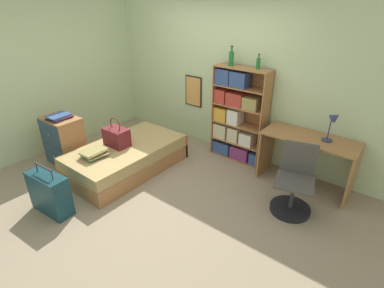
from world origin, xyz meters
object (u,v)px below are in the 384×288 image
at_px(bed, 127,157).
at_px(bookcase, 236,117).
at_px(dresser, 64,141).
at_px(waste_bin, 301,179).
at_px(magazine_pile_on_dresser, 60,117).
at_px(bottle_green, 231,58).
at_px(book_stack_on_bed, 94,153).
at_px(desk_chair, 293,191).
at_px(desk_lamp, 334,122).
at_px(desk, 308,152).
at_px(suitcase, 50,193).
at_px(bottle_brown, 258,63).
at_px(handbag, 117,137).

xyz_separation_m(bed, bookcase, (1.13, 1.42, 0.52)).
bearing_deg(dresser, waste_bin, 27.78).
bearing_deg(magazine_pile_on_dresser, bottle_green, 45.80).
height_order(book_stack_on_bed, dresser, dresser).
bearing_deg(desk_chair, bed, -165.33).
distance_m(book_stack_on_bed, desk_chair, 2.83).
bearing_deg(bottle_green, bed, -124.60).
distance_m(bed, dresser, 1.08).
distance_m(bottle_green, waste_bin, 2.11).
bearing_deg(desk_lamp, book_stack_on_bed, -145.58).
height_order(bed, magazine_pile_on_dresser, magazine_pile_on_dresser).
xyz_separation_m(desk, desk_chair, (0.08, -0.65, -0.27)).
bearing_deg(desk, bottle_green, 175.30).
height_order(bottle_green, desk, bottle_green).
xyz_separation_m(suitcase, desk_chair, (2.43, 1.97, 0.01)).
height_order(suitcase, dresser, dresser).
height_order(magazine_pile_on_dresser, bottle_brown, bottle_brown).
bearing_deg(desk, bed, -151.46).
bearing_deg(bottle_green, dresser, -134.86).
bearing_deg(waste_bin, dresser, -152.22).
xyz_separation_m(magazine_pile_on_dresser, desk_chair, (3.38, 1.17, -0.56)).
bearing_deg(handbag, magazine_pile_on_dresser, -150.97).
distance_m(suitcase, dresser, 1.29).
xyz_separation_m(bookcase, desk_chair, (1.35, -0.77, -0.45)).
xyz_separation_m(suitcase, bottle_brown, (1.36, 2.79, 1.37)).
bearing_deg(waste_bin, book_stack_on_bed, -144.36).
xyz_separation_m(bed, book_stack_on_bed, (-0.08, -0.53, 0.27)).
bearing_deg(waste_bin, bookcase, 172.18).
height_order(suitcase, bookcase, bookcase).
xyz_separation_m(dresser, waste_bin, (3.33, 1.75, -0.29)).
bearing_deg(desk_lamp, suitcase, -134.14).
relative_size(desk_lamp, waste_bin, 1.67).
xyz_separation_m(bed, handbag, (-0.11, -0.08, 0.36)).
xyz_separation_m(bottle_green, waste_bin, (1.41, -0.17, -1.55)).
xyz_separation_m(suitcase, waste_bin, (2.34, 2.57, -0.15)).
bearing_deg(desk_chair, bottle_brown, 142.45).
distance_m(bed, suitcase, 1.33).
bearing_deg(bookcase, suitcase, -111.37).
xyz_separation_m(bed, bottle_green, (0.98, 1.42, 1.47)).
bearing_deg(bed, handbag, -145.56).
bearing_deg(desk_chair, suitcase, -140.88).
bearing_deg(bottle_brown, desk_lamp, -6.18).
relative_size(desk_lamp, desk_chair, 0.48).
bearing_deg(bottle_brown, bed, -133.98).
height_order(bottle_green, waste_bin, bottle_green).
height_order(magazine_pile_on_dresser, bottle_green, bottle_green).
distance_m(bed, book_stack_on_bed, 0.60).
bearing_deg(bookcase, magazine_pile_on_dresser, -136.37).
relative_size(bed, dresser, 2.27).
bearing_deg(desk_lamp, dresser, -152.72).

